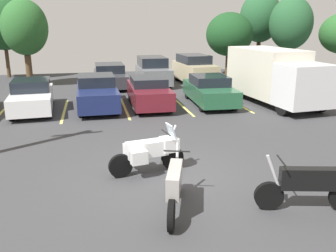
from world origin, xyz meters
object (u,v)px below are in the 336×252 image
car_green (210,90)px  car_far_charcoal (110,76)px  motorcycle_second (307,186)px  motorcycle_touring (150,151)px  motorcycle_third (175,185)px  car_far_champagne (194,69)px  car_white (32,96)px  box_truck (274,75)px  car_far_grey (153,71)px  car_maroon (149,92)px  car_navy (97,92)px

car_green → car_far_charcoal: (-4.70, 6.24, 0.01)m
motorcycle_second → motorcycle_touring: bearing=137.6°
motorcycle_third → motorcycle_touring: bearing=95.3°
motorcycle_third → car_far_champagne: size_ratio=0.47×
car_white → car_green: car_white is taller
motorcycle_touring → box_truck: bearing=44.5°
motorcycle_touring → motorcycle_third: 2.20m
motorcycle_second → car_far_grey: car_far_grey is taller
car_far_charcoal → motorcycle_third: bearing=-88.3°
car_maroon → car_green: size_ratio=0.99×
motorcycle_second → car_navy: bearing=111.0°
motorcycle_touring → car_maroon: bearing=81.1°
car_far_grey → box_truck: box_truck is taller
motorcycle_touring → car_navy: car_navy is taller
car_navy → car_maroon: (2.52, -0.22, -0.04)m
car_far_champagne → motorcycle_second: bearing=-97.9°
car_far_champagne → motorcycle_third: bearing=-107.4°
motorcycle_touring → car_far_champagne: size_ratio=0.46×
motorcycle_second → car_navy: car_navy is taller
motorcycle_third → box_truck: size_ratio=0.34×
car_maroon → car_far_champagne: 7.62m
car_white → box_truck: bearing=-4.0°
car_green → box_truck: 3.38m
motorcycle_second → car_white: size_ratio=0.50×
car_white → car_far_champagne: 11.55m
motorcycle_touring → motorcycle_second: bearing=-42.4°
motorcycle_touring → motorcycle_third: bearing=-84.7°
car_green → motorcycle_touring: bearing=-118.6°
car_far_charcoal → car_far_champagne: size_ratio=1.01×
motorcycle_touring → car_far_champagne: bearing=69.4°
car_maroon → car_green: same height
car_green → car_far_champagne: (1.05, 6.50, 0.24)m
car_green → car_far_champagne: bearing=80.8°
car_white → car_navy: (3.01, 0.09, 0.05)m
motorcycle_third → car_far_charcoal: 16.52m
motorcycle_touring → car_white: (-4.25, 8.35, 0.08)m
motorcycle_third → car_green: 11.10m
car_white → car_far_grey: bearing=42.5°
motorcycle_third → box_truck: box_truck is taller
car_navy → car_maroon: 2.53m
motorcycle_third → car_far_charcoal: size_ratio=0.47×
motorcycle_third → car_navy: bearing=97.7°
motorcycle_touring → car_navy: bearing=98.4°
motorcycle_second → car_green: size_ratio=0.50×
car_green → box_truck: box_truck is taller
car_white → car_navy: size_ratio=0.94×
motorcycle_third → car_white: 11.44m
motorcycle_third → car_green: (4.21, 10.27, 0.12)m
car_far_charcoal → car_far_grey: (2.88, 0.31, 0.18)m
car_maroon → car_far_grey: car_far_grey is taller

